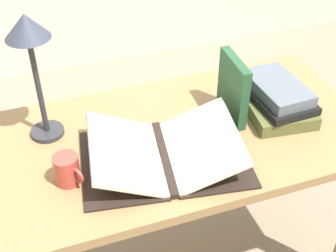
% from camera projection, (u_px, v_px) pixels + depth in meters
% --- Properties ---
extents(reading_desk, '(1.32, 0.67, 0.73)m').
position_uv_depth(reading_desk, '(178.00, 158.00, 1.63)').
color(reading_desk, '#937047').
rests_on(reading_desk, ground_plane).
extents(open_book, '(0.56, 0.43, 0.10)m').
position_uv_depth(open_book, '(165.00, 153.00, 1.45)').
color(open_book, black).
rests_on(open_book, reading_desk).
extents(book_stack_tall, '(0.24, 0.32, 0.12)m').
position_uv_depth(book_stack_tall, '(276.00, 98.00, 1.64)').
color(book_stack_tall, brown).
rests_on(book_stack_tall, reading_desk).
extents(book_standing_upright, '(0.04, 0.19, 0.22)m').
position_uv_depth(book_standing_upright, '(233.00, 88.00, 1.58)').
color(book_standing_upright, '#234C2D').
rests_on(book_standing_upright, reading_desk).
extents(reading_lamp, '(0.13, 0.13, 0.43)m').
position_uv_depth(reading_lamp, '(30.00, 45.00, 1.36)').
color(reading_lamp, '#2D2D33').
rests_on(reading_lamp, reading_desk).
extents(coffee_mug, '(0.08, 0.10, 0.09)m').
position_uv_depth(coffee_mug, '(67.00, 170.00, 1.36)').
color(coffee_mug, '#B74238').
rests_on(coffee_mug, reading_desk).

